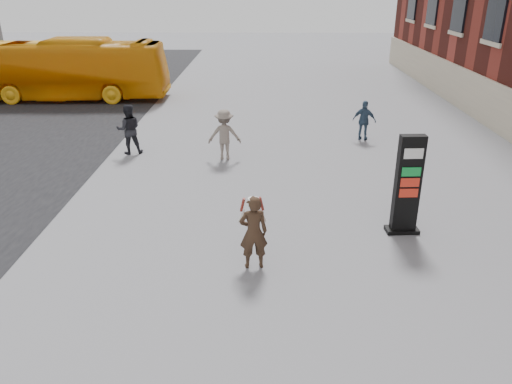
{
  "coord_description": "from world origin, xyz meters",
  "views": [
    {
      "loc": [
        0.24,
        -9.04,
        5.52
      ],
      "look_at": [
        0.1,
        0.93,
        1.27
      ],
      "focal_mm": 35.0,
      "sensor_mm": 36.0,
      "label": 1
    }
  ],
  "objects_px": {
    "bus": "(59,70)",
    "pedestrian_c": "(364,121)",
    "info_pylon": "(407,185)",
    "woman": "(253,231)",
    "pedestrian_a": "(129,129)",
    "pedestrian_b": "(224,135)"
  },
  "relations": [
    {
      "from": "woman",
      "to": "bus",
      "type": "distance_m",
      "value": 18.56
    },
    {
      "from": "bus",
      "to": "pedestrian_a",
      "type": "height_order",
      "value": "bus"
    },
    {
      "from": "woman",
      "to": "bus",
      "type": "height_order",
      "value": "bus"
    },
    {
      "from": "info_pylon",
      "to": "pedestrian_a",
      "type": "relative_size",
      "value": 1.4
    },
    {
      "from": "info_pylon",
      "to": "pedestrian_a",
      "type": "xyz_separation_m",
      "value": [
        -7.87,
        5.74,
        -0.34
      ]
    },
    {
      "from": "pedestrian_c",
      "to": "woman",
      "type": "bearing_deg",
      "value": 89.4
    },
    {
      "from": "pedestrian_b",
      "to": "info_pylon",
      "type": "bearing_deg",
      "value": 128.86
    },
    {
      "from": "info_pylon",
      "to": "pedestrian_c",
      "type": "height_order",
      "value": "info_pylon"
    },
    {
      "from": "bus",
      "to": "info_pylon",
      "type": "bearing_deg",
      "value": -138.14
    },
    {
      "from": "bus",
      "to": "pedestrian_c",
      "type": "height_order",
      "value": "bus"
    },
    {
      "from": "pedestrian_c",
      "to": "pedestrian_b",
      "type": "bearing_deg",
      "value": 47.06
    },
    {
      "from": "info_pylon",
      "to": "woman",
      "type": "bearing_deg",
      "value": -158.42
    },
    {
      "from": "pedestrian_a",
      "to": "pedestrian_c",
      "type": "xyz_separation_m",
      "value": [
        8.3,
        1.69,
        -0.12
      ]
    },
    {
      "from": "pedestrian_b",
      "to": "pedestrian_a",
      "type": "bearing_deg",
      "value": -12.29
    },
    {
      "from": "info_pylon",
      "to": "bus",
      "type": "xyz_separation_m",
      "value": [
        -13.36,
        14.1,
        0.28
      ]
    },
    {
      "from": "info_pylon",
      "to": "pedestrian_b",
      "type": "relative_size",
      "value": 1.42
    },
    {
      "from": "info_pylon",
      "to": "woman",
      "type": "height_order",
      "value": "info_pylon"
    },
    {
      "from": "bus",
      "to": "woman",
      "type": "bearing_deg",
      "value": -149.46
    },
    {
      "from": "bus",
      "to": "pedestrian_c",
      "type": "bearing_deg",
      "value": -117.43
    },
    {
      "from": "pedestrian_a",
      "to": "pedestrian_c",
      "type": "relative_size",
      "value": 1.16
    },
    {
      "from": "info_pylon",
      "to": "bus",
      "type": "distance_m",
      "value": 19.43
    },
    {
      "from": "pedestrian_a",
      "to": "bus",
      "type": "bearing_deg",
      "value": -71.85
    }
  ]
}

